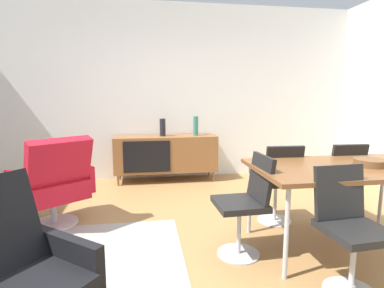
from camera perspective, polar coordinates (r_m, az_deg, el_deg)
ground_plane at (r=2.81m, az=-0.93°, el=-19.43°), size 8.32×8.32×0.00m
wall_back at (r=5.06m, az=-5.14°, el=9.60°), size 6.80×0.12×2.80m
sideboard at (r=4.84m, az=-4.95°, el=-1.79°), size 1.60×0.45×0.72m
vase_cobalt at (r=4.84m, az=0.69°, el=3.42°), size 0.08×0.08×0.31m
vase_sculptural_dark at (r=4.78m, az=-5.53°, el=3.12°), size 0.09×0.09×0.27m
dining_table at (r=2.96m, az=26.85°, el=-4.46°), size 1.60×0.90×0.74m
wooden_bowl_on_table at (r=3.03m, az=30.38°, el=-3.03°), size 0.26×0.26×0.06m
dining_chair_near_window at (r=2.62m, az=10.19°, el=-10.48°), size 0.44×0.42×0.86m
dining_chair_front_left at (r=2.40m, az=27.36°, el=-13.26°), size 0.43×0.45×0.86m
dining_chair_back_right at (r=3.66m, az=25.96°, el=-5.69°), size 0.41×0.43×0.86m
dining_chair_back_left at (r=3.31m, az=15.88°, el=-6.58°), size 0.41×0.44×0.86m
lounge_chair_red at (r=3.43m, az=-24.45°, el=-6.55°), size 0.90×0.90×0.95m
area_rug at (r=2.77m, az=-26.30°, el=-20.76°), size 2.20×1.70×0.01m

